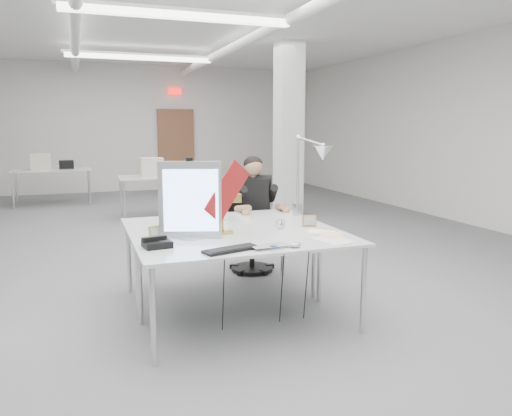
{
  "coord_description": "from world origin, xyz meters",
  "views": [
    {
      "loc": [
        -1.28,
        -6.23,
        1.67
      ],
      "look_at": [
        0.24,
        -2.0,
        0.93
      ],
      "focal_mm": 35.0,
      "sensor_mm": 36.0,
      "label": 1
    }
  ],
  "objects_px": {
    "beige_monitor": "(201,202)",
    "architect_lamp": "(308,177)",
    "office_chair": "(252,230)",
    "desk_main": "(249,242)",
    "monitor": "(190,200)",
    "seated_person": "(253,195)",
    "bankers_lamp": "(223,214)",
    "desk_phone": "(157,244)",
    "laptop": "(273,248)"
  },
  "relations": [
    {
      "from": "architect_lamp",
      "to": "office_chair",
      "type": "bearing_deg",
      "value": 83.82
    },
    {
      "from": "monitor",
      "to": "bankers_lamp",
      "type": "relative_size",
      "value": 1.89
    },
    {
      "from": "office_chair",
      "to": "laptop",
      "type": "bearing_deg",
      "value": -79.57
    },
    {
      "from": "desk_phone",
      "to": "beige_monitor",
      "type": "height_order",
      "value": "beige_monitor"
    },
    {
      "from": "desk_main",
      "to": "office_chair",
      "type": "bearing_deg",
      "value": 69.98
    },
    {
      "from": "bankers_lamp",
      "to": "seated_person",
      "type": "bearing_deg",
      "value": 68.86
    },
    {
      "from": "seated_person",
      "to": "bankers_lamp",
      "type": "bearing_deg",
      "value": -95.34
    },
    {
      "from": "laptop",
      "to": "beige_monitor",
      "type": "distance_m",
      "value": 1.38
    },
    {
      "from": "monitor",
      "to": "bankers_lamp",
      "type": "xyz_separation_m",
      "value": [
        0.3,
        0.08,
        -0.15
      ]
    },
    {
      "from": "desk_main",
      "to": "laptop",
      "type": "bearing_deg",
      "value": -77.1
    },
    {
      "from": "seated_person",
      "to": "bankers_lamp",
      "type": "distance_m",
      "value": 1.39
    },
    {
      "from": "seated_person",
      "to": "desk_phone",
      "type": "bearing_deg",
      "value": -106.14
    },
    {
      "from": "office_chair",
      "to": "desk_main",
      "type": "bearing_deg",
      "value": -85.02
    },
    {
      "from": "seated_person",
      "to": "monitor",
      "type": "height_order",
      "value": "monitor"
    },
    {
      "from": "seated_person",
      "to": "laptop",
      "type": "xyz_separation_m",
      "value": [
        -0.5,
        -1.86,
        -0.13
      ]
    },
    {
      "from": "office_chair",
      "to": "architect_lamp",
      "type": "xyz_separation_m",
      "value": [
        0.28,
        -0.89,
        0.69
      ]
    },
    {
      "from": "office_chair",
      "to": "monitor",
      "type": "relative_size",
      "value": 1.54
    },
    {
      "from": "laptop",
      "to": "architect_lamp",
      "type": "height_order",
      "value": "architect_lamp"
    },
    {
      "from": "laptop",
      "to": "desk_phone",
      "type": "height_order",
      "value": "desk_phone"
    },
    {
      "from": "desk_phone",
      "to": "office_chair",
      "type": "bearing_deg",
      "value": 42.02
    },
    {
      "from": "seated_person",
      "to": "monitor",
      "type": "relative_size",
      "value": 1.45
    },
    {
      "from": "seated_person",
      "to": "architect_lamp",
      "type": "height_order",
      "value": "architect_lamp"
    },
    {
      "from": "monitor",
      "to": "architect_lamp",
      "type": "xyz_separation_m",
      "value": [
        1.28,
        0.44,
        0.1
      ]
    },
    {
      "from": "monitor",
      "to": "beige_monitor",
      "type": "height_order",
      "value": "monitor"
    },
    {
      "from": "monitor",
      "to": "desk_phone",
      "type": "bearing_deg",
      "value": -126.92
    },
    {
      "from": "office_chair",
      "to": "architect_lamp",
      "type": "relative_size",
      "value": 1.16
    },
    {
      "from": "desk_main",
      "to": "beige_monitor",
      "type": "distance_m",
      "value": 1.04
    },
    {
      "from": "desk_phone",
      "to": "architect_lamp",
      "type": "xyz_separation_m",
      "value": [
        1.59,
        0.66,
        0.4
      ]
    },
    {
      "from": "beige_monitor",
      "to": "bankers_lamp",
      "type": "bearing_deg",
      "value": -107.83
    },
    {
      "from": "laptop",
      "to": "desk_phone",
      "type": "distance_m",
      "value": 0.89
    },
    {
      "from": "beige_monitor",
      "to": "architect_lamp",
      "type": "xyz_separation_m",
      "value": [
        1.01,
        -0.32,
        0.24
      ]
    },
    {
      "from": "desk_phone",
      "to": "bankers_lamp",
      "type": "bearing_deg",
      "value": 18.65
    },
    {
      "from": "architect_lamp",
      "to": "monitor",
      "type": "bearing_deg",
      "value": 175.65
    },
    {
      "from": "office_chair",
      "to": "architect_lamp",
      "type": "bearing_deg",
      "value": -47.77
    },
    {
      "from": "laptop",
      "to": "seated_person",
      "type": "bearing_deg",
      "value": 68.9
    },
    {
      "from": "seated_person",
      "to": "architect_lamp",
      "type": "relative_size",
      "value": 1.09
    },
    {
      "from": "seated_person",
      "to": "monitor",
      "type": "bearing_deg",
      "value": -103.0
    },
    {
      "from": "office_chair",
      "to": "seated_person",
      "type": "relative_size",
      "value": 1.06
    },
    {
      "from": "seated_person",
      "to": "bankers_lamp",
      "type": "relative_size",
      "value": 2.74
    },
    {
      "from": "monitor",
      "to": "architect_lamp",
      "type": "distance_m",
      "value": 1.35
    },
    {
      "from": "bankers_lamp",
      "to": "beige_monitor",
      "type": "distance_m",
      "value": 0.68
    },
    {
      "from": "office_chair",
      "to": "seated_person",
      "type": "bearing_deg",
      "value": -65.0
    },
    {
      "from": "desk_main",
      "to": "beige_monitor",
      "type": "relative_size",
      "value": 4.67
    },
    {
      "from": "laptop",
      "to": "beige_monitor",
      "type": "relative_size",
      "value": 0.78
    },
    {
      "from": "desk_main",
      "to": "monitor",
      "type": "height_order",
      "value": "monitor"
    },
    {
      "from": "beige_monitor",
      "to": "architect_lamp",
      "type": "height_order",
      "value": "architect_lamp"
    },
    {
      "from": "office_chair",
      "to": "beige_monitor",
      "type": "height_order",
      "value": "beige_monitor"
    },
    {
      "from": "desk_phone",
      "to": "monitor",
      "type": "bearing_deg",
      "value": 27.65
    },
    {
      "from": "bankers_lamp",
      "to": "architect_lamp",
      "type": "bearing_deg",
      "value": 29.37
    },
    {
      "from": "office_chair",
      "to": "beige_monitor",
      "type": "bearing_deg",
      "value": -117.29
    }
  ]
}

